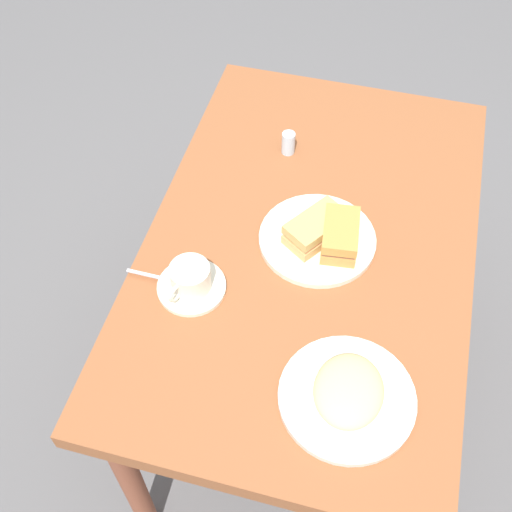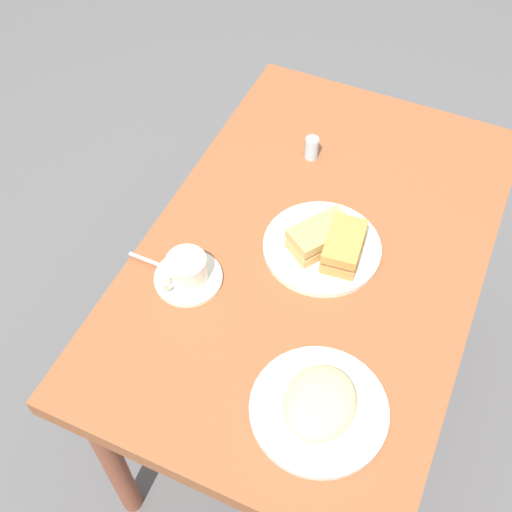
% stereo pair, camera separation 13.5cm
% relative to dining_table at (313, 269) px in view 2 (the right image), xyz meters
% --- Properties ---
extents(ground_plane, '(6.00, 6.00, 0.00)m').
position_rel_dining_table_xyz_m(ground_plane, '(0.00, 0.00, -0.62)').
color(ground_plane, '#5C595A').
extents(dining_table, '(1.12, 0.71, 0.70)m').
position_rel_dining_table_xyz_m(dining_table, '(0.00, 0.00, 0.00)').
color(dining_table, brown).
rests_on(dining_table, ground_plane).
extents(sandwich_plate, '(0.26, 0.26, 0.01)m').
position_rel_dining_table_xyz_m(sandwich_plate, '(-0.00, -0.01, 0.09)').
color(sandwich_plate, silver).
rests_on(sandwich_plate, dining_table).
extents(sandwich_front, '(0.15, 0.14, 0.06)m').
position_rel_dining_table_xyz_m(sandwich_front, '(0.00, -0.01, 0.12)').
color(sandwich_front, tan).
rests_on(sandwich_front, sandwich_plate).
extents(sandwich_back, '(0.13, 0.09, 0.06)m').
position_rel_dining_table_xyz_m(sandwich_back, '(-0.01, -0.06, 0.12)').
color(sandwich_back, '#C08742').
rests_on(sandwich_back, sandwich_plate).
extents(coffee_saucer, '(0.14, 0.14, 0.01)m').
position_rel_dining_table_xyz_m(coffee_saucer, '(-0.19, 0.21, 0.09)').
color(coffee_saucer, beige).
rests_on(coffee_saucer, dining_table).
extents(coffee_cup, '(0.11, 0.08, 0.06)m').
position_rel_dining_table_xyz_m(coffee_cup, '(-0.19, 0.21, 0.12)').
color(coffee_cup, silver).
rests_on(coffee_cup, coffee_saucer).
extents(spoon, '(0.02, 0.10, 0.01)m').
position_rel_dining_table_xyz_m(spoon, '(-0.19, 0.29, 0.09)').
color(spoon, silver).
rests_on(spoon, coffee_saucer).
extents(side_plate, '(0.25, 0.25, 0.01)m').
position_rel_dining_table_xyz_m(side_plate, '(-0.35, -0.14, 0.09)').
color(side_plate, silver).
rests_on(side_plate, dining_table).
extents(side_food_pile, '(0.15, 0.13, 0.04)m').
position_rel_dining_table_xyz_m(side_food_pile, '(-0.35, -0.14, 0.12)').
color(side_food_pile, '#D6C481').
rests_on(side_food_pile, side_plate).
extents(salt_shaker, '(0.03, 0.03, 0.06)m').
position_rel_dining_table_xyz_m(salt_shaker, '(0.26, 0.11, 0.11)').
color(salt_shaker, silver).
rests_on(salt_shaker, dining_table).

